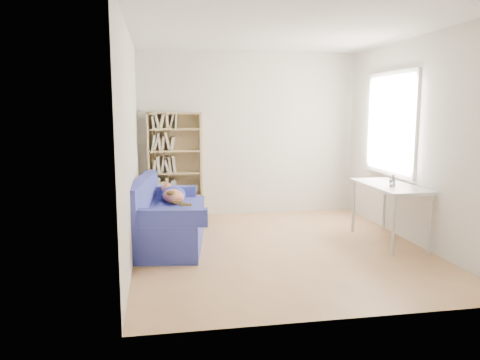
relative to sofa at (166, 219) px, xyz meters
name	(u,v)px	position (x,y,z in m)	size (l,w,h in m)	color
ground	(279,248)	(1.36, -0.45, -0.32)	(4.00, 4.00, 0.00)	#A4754A
room_shell	(288,115)	(1.46, -0.42, 1.31)	(3.54, 4.04, 2.62)	silver
sofa	(166,219)	(0.00, 0.00, 0.00)	(1.04, 1.82, 0.85)	navy
bookshelf	(175,170)	(0.17, 1.40, 0.44)	(0.83, 0.26, 1.65)	tan
desk	(390,190)	(2.81, -0.43, 0.35)	(0.56, 1.23, 0.75)	white
pen_cup	(392,182)	(2.77, -0.55, 0.48)	(0.08, 0.08, 0.15)	white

